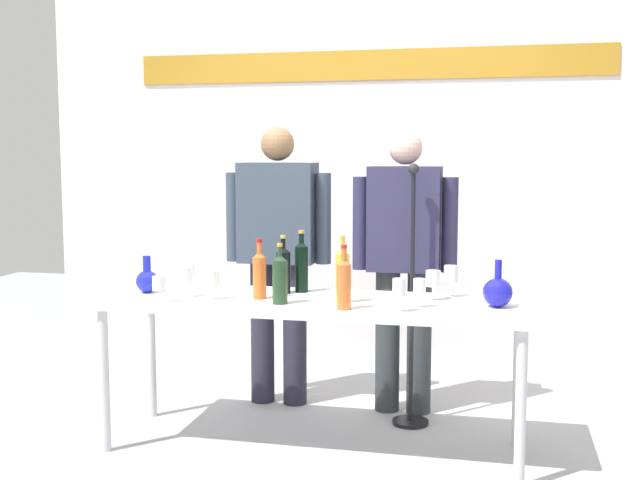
{
  "coord_description": "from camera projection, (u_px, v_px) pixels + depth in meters",
  "views": [
    {
      "loc": [
        0.88,
        -3.74,
        1.47
      ],
      "look_at": [
        0.0,
        0.15,
        1.04
      ],
      "focal_mm": 44.2,
      "sensor_mm": 36.0,
      "label": 1
    }
  ],
  "objects": [
    {
      "name": "ground_plane",
      "position": [
        313.0,
        447.0,
        3.98
      ],
      "size": [
        10.0,
        10.0,
        0.0
      ],
      "primitive_type": "plane",
      "color": "#A8AAAE"
    },
    {
      "name": "back_wall",
      "position": [
        367.0,
        151.0,
        5.37
      ],
      "size": [
        4.58,
        0.11,
        3.0
      ],
      "color": "white",
      "rests_on": "ground"
    },
    {
      "name": "display_table",
      "position": [
        313.0,
        312.0,
        3.91
      ],
      "size": [
        2.12,
        0.64,
        0.76
      ],
      "color": "white",
      "rests_on": "ground"
    },
    {
      "name": "decanter_blue_left",
      "position": [
        147.0,
        280.0,
        4.08
      ],
      "size": [
        0.12,
        0.12,
        0.19
      ],
      "color": "#1D24B6",
      "rests_on": "display_table"
    },
    {
      "name": "decanter_blue_right",
      "position": [
        498.0,
        292.0,
        3.69
      ],
      "size": [
        0.14,
        0.14,
        0.23
      ],
      "color": "#1C1DB0",
      "rests_on": "display_table"
    },
    {
      "name": "presenter_left",
      "position": [
        278.0,
        246.0,
        4.62
      ],
      "size": [
        0.63,
        0.22,
        1.64
      ],
      "color": "#262433",
      "rests_on": "ground"
    },
    {
      "name": "presenter_right",
      "position": [
        404.0,
        254.0,
        4.46
      ],
      "size": [
        0.59,
        0.22,
        1.61
      ],
      "color": "#2F3437",
      "rests_on": "ground"
    },
    {
      "name": "wine_bottle_0",
      "position": [
        344.0,
        282.0,
        3.63
      ],
      "size": [
        0.07,
        0.07,
        0.3
      ],
      "color": "orange",
      "rests_on": "display_table"
    },
    {
      "name": "wine_bottle_1",
      "position": [
        301.0,
        265.0,
        4.1
      ],
      "size": [
        0.07,
        0.07,
        0.32
      ],
      "color": "black",
      "rests_on": "display_table"
    },
    {
      "name": "wine_bottle_2",
      "position": [
        343.0,
        274.0,
        3.8
      ],
      "size": [
        0.07,
        0.07,
        0.33
      ],
      "color": "gold",
      "rests_on": "display_table"
    },
    {
      "name": "wine_bottle_3",
      "position": [
        260.0,
        274.0,
        3.9
      ],
      "size": [
        0.07,
        0.07,
        0.3
      ],
      "color": "orange",
      "rests_on": "display_table"
    },
    {
      "name": "wine_bottle_4",
      "position": [
        283.0,
        269.0,
        4.06
      ],
      "size": [
        0.07,
        0.07,
        0.3
      ],
      "color": "black",
      "rests_on": "display_table"
    },
    {
      "name": "wine_bottle_5",
      "position": [
        280.0,
        278.0,
        3.77
      ],
      "size": [
        0.07,
        0.07,
        0.29
      ],
      "color": "#223D25",
      "rests_on": "display_table"
    },
    {
      "name": "wine_glass_left_0",
      "position": [
        160.0,
        284.0,
        3.81
      ],
      "size": [
        0.07,
        0.07,
        0.13
      ],
      "color": "white",
      "rests_on": "display_table"
    },
    {
      "name": "wine_glass_left_1",
      "position": [
        185.0,
        277.0,
        3.95
      ],
      "size": [
        0.07,
        0.07,
        0.15
      ],
      "color": "white",
      "rests_on": "display_table"
    },
    {
      "name": "wine_glass_left_2",
      "position": [
        189.0,
        269.0,
        4.25
      ],
      "size": [
        0.06,
        0.06,
        0.14
      ],
      "color": "white",
      "rests_on": "display_table"
    },
    {
      "name": "wine_glass_left_3",
      "position": [
        212.0,
        280.0,
        3.89
      ],
      "size": [
        0.07,
        0.07,
        0.14
      ],
      "color": "white",
      "rests_on": "display_table"
    },
    {
      "name": "wine_glass_right_0",
      "position": [
        420.0,
        287.0,
        3.69
      ],
      "size": [
        0.06,
        0.06,
        0.14
      ],
      "color": "white",
      "rests_on": "display_table"
    },
    {
      "name": "wine_glass_right_1",
      "position": [
        399.0,
        288.0,
        3.57
      ],
      "size": [
        0.06,
        0.06,
        0.15
      ],
      "color": "white",
      "rests_on": "display_table"
    },
    {
      "name": "wine_glass_right_2",
      "position": [
        451.0,
        274.0,
        3.95
      ],
      "size": [
        0.07,
        0.07,
        0.16
      ],
      "color": "white",
      "rests_on": "display_table"
    },
    {
      "name": "wine_glass_right_3",
      "position": [
        433.0,
        279.0,
        3.86
      ],
      "size": [
        0.07,
        0.07,
        0.15
      ],
      "color": "white",
      "rests_on": "display_table"
    },
    {
      "name": "microphone_stand",
      "position": [
        411.0,
        340.0,
        4.28
      ],
      "size": [
        0.2,
        0.2,
        1.43
      ],
      "color": "black",
      "rests_on": "ground"
    }
  ]
}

